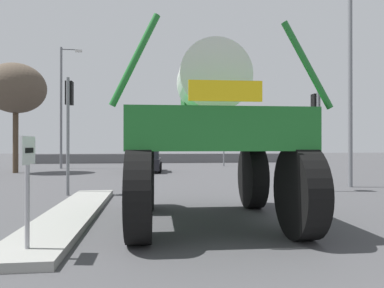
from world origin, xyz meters
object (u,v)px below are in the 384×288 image
(streetlight_near_right, at_px, (352,65))
(bare_tree_left, at_px, (16,89))
(streetlight_far_left, at_px, (62,102))
(traffic_signal_near_left, at_px, (69,110))
(lane_arrow_sign, at_px, (28,171))
(sedan_ahead, at_px, (147,161))
(traffic_signal_far_left, at_px, (223,138))
(oversize_sprayer, at_px, (209,137))
(traffic_signal_near_right, at_px, (316,118))

(streetlight_near_right, distance_m, bare_tree_left, 19.50)
(streetlight_far_left, bearing_deg, traffic_signal_near_left, -75.88)
(lane_arrow_sign, bearing_deg, sedan_ahead, 84.51)
(traffic_signal_near_left, bearing_deg, sedan_ahead, 75.88)
(lane_arrow_sign, bearing_deg, bare_tree_left, 110.20)
(traffic_signal_near_left, height_order, traffic_signal_far_left, traffic_signal_near_left)
(oversize_sprayer, bearing_deg, traffic_signal_near_left, 41.24)
(lane_arrow_sign, bearing_deg, traffic_signal_near_right, 41.15)
(traffic_signal_near_left, relative_size, streetlight_far_left, 0.45)
(lane_arrow_sign, relative_size, streetlight_near_right, 0.19)
(sedan_ahead, bearing_deg, streetlight_near_right, -135.46)
(oversize_sprayer, height_order, sedan_ahead, oversize_sprayer)
(traffic_signal_far_left, xyz_separation_m, bare_tree_left, (-14.62, -5.63, 2.94))
(traffic_signal_near_left, bearing_deg, traffic_signal_near_right, 0.03)
(traffic_signal_far_left, relative_size, bare_tree_left, 0.47)
(streetlight_far_left, bearing_deg, bare_tree_left, -115.77)
(bare_tree_left, bearing_deg, traffic_signal_near_left, -62.26)
(streetlight_far_left, height_order, bare_tree_left, streetlight_far_left)
(oversize_sprayer, distance_m, bare_tree_left, 18.80)
(sedan_ahead, bearing_deg, bare_tree_left, 92.50)
(oversize_sprayer, xyz_separation_m, streetlight_far_left, (-7.88, 19.67, 3.07))
(streetlight_near_right, bearing_deg, oversize_sprayer, -139.91)
(oversize_sprayer, distance_m, traffic_signal_near_left, 6.60)
(traffic_signal_near_left, distance_m, streetlight_far_left, 15.26)
(traffic_signal_near_left, xyz_separation_m, traffic_signal_near_right, (9.21, 0.00, -0.21))
(traffic_signal_far_left, bearing_deg, traffic_signal_near_right, -89.25)
(oversize_sprayer, relative_size, streetlight_far_left, 0.56)
(lane_arrow_sign, xyz_separation_m, traffic_signal_near_right, (8.25, 7.21, 1.45))
(traffic_signal_near_right, height_order, streetlight_near_right, streetlight_near_right)
(traffic_signal_near_right, height_order, bare_tree_left, bare_tree_left)
(traffic_signal_far_left, height_order, bare_tree_left, bare_tree_left)
(sedan_ahead, bearing_deg, lane_arrow_sign, 177.24)
(lane_arrow_sign, distance_m, streetlight_near_right, 13.74)
(lane_arrow_sign, distance_m, oversize_sprayer, 3.95)
(traffic_signal_near_left, distance_m, traffic_signal_far_left, 18.64)
(oversize_sprayer, bearing_deg, traffic_signal_far_left, -11.47)
(traffic_signal_near_left, bearing_deg, streetlight_far_left, 104.12)
(streetlight_far_left, xyz_separation_m, bare_tree_left, (-1.93, -3.99, 0.35))
(streetlight_far_left, bearing_deg, traffic_signal_near_right, -48.66)
(traffic_signal_near_left, height_order, streetlight_far_left, streetlight_far_left)
(traffic_signal_near_right, xyz_separation_m, bare_tree_left, (-14.83, 10.68, 2.55))
(lane_arrow_sign, distance_m, traffic_signal_near_right, 11.05)
(oversize_sprayer, distance_m, sedan_ahead, 15.76)
(streetlight_near_right, bearing_deg, traffic_signal_near_right, -154.53)
(lane_arrow_sign, distance_m, streetlight_far_left, 22.67)
(oversize_sprayer, height_order, streetlight_far_left, streetlight_far_left)
(traffic_signal_near_left, xyz_separation_m, bare_tree_left, (-5.62, 10.68, 2.34))
(traffic_signal_near_left, relative_size, streetlight_near_right, 0.44)
(traffic_signal_near_right, relative_size, streetlight_near_right, 0.41)
(traffic_signal_far_left, bearing_deg, traffic_signal_near_left, -118.89)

